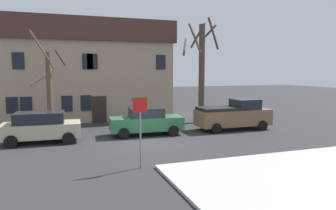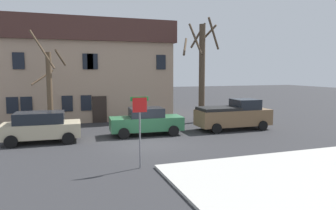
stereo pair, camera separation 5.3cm
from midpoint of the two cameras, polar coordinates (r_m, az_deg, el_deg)
The scene contains 10 objects.
ground_plane at distance 17.65m, azimuth -3.95°, elevation -7.12°, with size 120.00×120.00×0.00m, color #2D2D30.
sidewalk_slab at distance 13.36m, azimuth 25.97°, elevation -11.87°, with size 10.96×6.87×0.12m, color #B7B5AD.
building_main at distance 28.08m, azimuth -14.72°, elevation 6.25°, with size 14.25×6.60×8.21m.
tree_bare_near at distance 22.34m, azimuth -20.91°, elevation 2.91°, with size 2.31×2.30×6.67m.
tree_bare_mid at distance 24.95m, azimuth 6.02°, elevation 6.76°, with size 3.32×3.31×8.04m.
car_beige_wagon at distance 19.25m, azimuth -22.19°, elevation -3.69°, with size 4.35×2.28×1.75m.
car_green_sedan at distance 19.99m, azimuth -4.05°, elevation -3.01°, with size 4.68×2.19×1.74m.
pickup_truck_brown at distance 22.25m, azimuth 11.82°, elevation -1.80°, with size 5.21×2.20×2.11m.
street_sign_pole at distance 12.99m, azimuth -5.20°, elevation -2.52°, with size 0.76×0.07×3.01m.
bicycle_leaning at distance 21.10m, azimuth -19.30°, elevation -4.24°, with size 1.65×0.67×1.03m.
Camera 1 is at (-4.53, -16.56, 4.06)m, focal length 33.43 mm.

